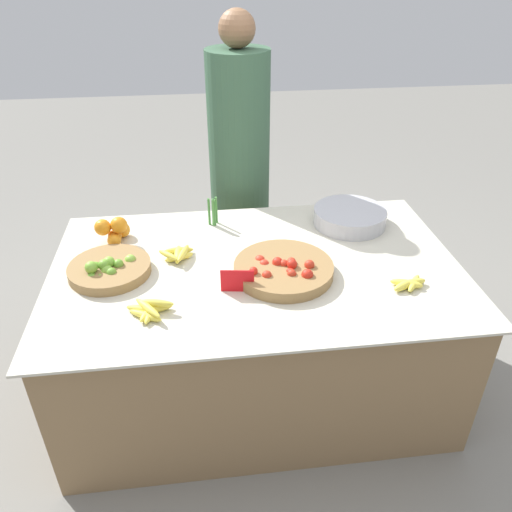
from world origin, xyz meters
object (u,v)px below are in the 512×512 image
object	(u,v)px
metal_bowl	(350,217)
tomato_basket	(283,269)
price_sign	(237,281)
vendor_person	(240,176)
lime_bowl	(109,269)

from	to	relation	value
metal_bowl	tomato_basket	bearing A→B (deg)	-135.01
price_sign	vendor_person	world-z (taller)	vendor_person
lime_bowl	tomato_basket	bearing A→B (deg)	-7.34
tomato_basket	price_sign	distance (m)	0.23
lime_bowl	price_sign	distance (m)	0.58
lime_bowl	metal_bowl	size ratio (longest dim) A/B	0.96
metal_bowl	price_sign	bearing A→B (deg)	-140.48
metal_bowl	price_sign	world-z (taller)	price_sign
tomato_basket	vendor_person	bearing A→B (deg)	95.57
price_sign	vendor_person	distance (m)	1.09
lime_bowl	vendor_person	distance (m)	1.10
lime_bowl	tomato_basket	distance (m)	0.76
price_sign	lime_bowl	bearing A→B (deg)	168.32
price_sign	vendor_person	bearing A→B (deg)	92.26
metal_bowl	lime_bowl	bearing A→B (deg)	-164.74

